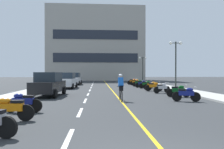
{
  "coord_description": "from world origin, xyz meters",
  "views": [
    {
      "loc": [
        -1.22,
        -3.6,
        1.76
      ],
      "look_at": [
        0.45,
        20.93,
        1.59
      ],
      "focal_mm": 34.12,
      "sensor_mm": 36.0,
      "label": 1
    }
  ],
  "objects_px": {
    "motorcycle_8": "(146,84)",
    "motorcycle_11": "(136,82)",
    "motorcycle_1": "(10,108)",
    "parked_car_far": "(74,79)",
    "motorcycle_6": "(154,86)",
    "motorcycle_7": "(152,85)",
    "motorcycle_5": "(162,88)",
    "parked_car_mid": "(67,80)",
    "cyclist_rider": "(121,87)",
    "parked_car_near": "(49,84)",
    "motorcycle_4": "(178,91)",
    "street_lamp_mid": "(176,54)",
    "street_lamp_far": "(143,63)",
    "motorcycle_12": "(133,82)",
    "motorcycle_2": "(23,102)",
    "motorcycle_10": "(139,83)",
    "motorcycle_9": "(142,84)",
    "motorcycle_3": "(186,94)",
    "motorcycle_13": "(133,81)"
  },
  "relations": [
    {
      "from": "motorcycle_8",
      "to": "motorcycle_11",
      "type": "bearing_deg",
      "value": 90.87
    },
    {
      "from": "motorcycle_1",
      "to": "parked_car_far",
      "type": "bearing_deg",
      "value": 90.73
    },
    {
      "from": "motorcycle_6",
      "to": "motorcycle_7",
      "type": "bearing_deg",
      "value": 83.22
    },
    {
      "from": "motorcycle_5",
      "to": "motorcycle_6",
      "type": "bearing_deg",
      "value": 95.54
    },
    {
      "from": "parked_car_mid",
      "to": "motorcycle_8",
      "type": "xyz_separation_m",
      "value": [
        9.07,
        -0.96,
        -0.44
      ]
    },
    {
      "from": "motorcycle_8",
      "to": "cyclist_rider",
      "type": "distance_m",
      "value": 11.42
    },
    {
      "from": "parked_car_near",
      "to": "motorcycle_4",
      "type": "bearing_deg",
      "value": -8.03
    },
    {
      "from": "motorcycle_6",
      "to": "motorcycle_1",
      "type": "bearing_deg",
      "value": -125.04
    },
    {
      "from": "parked_car_mid",
      "to": "street_lamp_mid",
      "type": "bearing_deg",
      "value": -10.5
    },
    {
      "from": "street_lamp_far",
      "to": "motorcycle_12",
      "type": "bearing_deg",
      "value": -112.63
    },
    {
      "from": "motorcycle_1",
      "to": "motorcycle_2",
      "type": "height_order",
      "value": "same"
    },
    {
      "from": "motorcycle_4",
      "to": "motorcycle_12",
      "type": "distance_m",
      "value": 16.79
    },
    {
      "from": "street_lamp_mid",
      "to": "motorcycle_11",
      "type": "xyz_separation_m",
      "value": [
        -3.07,
        7.56,
        -3.38
      ]
    },
    {
      "from": "street_lamp_far",
      "to": "motorcycle_4",
      "type": "relative_size",
      "value": 2.8
    },
    {
      "from": "parked_car_near",
      "to": "cyclist_rider",
      "type": "distance_m",
      "value": 6.07
    },
    {
      "from": "motorcycle_8",
      "to": "motorcycle_7",
      "type": "bearing_deg",
      "value": -88.14
    },
    {
      "from": "street_lamp_mid",
      "to": "parked_car_far",
      "type": "xyz_separation_m",
      "value": [
        -12.03,
        9.69,
        -2.94
      ]
    },
    {
      "from": "parked_car_far",
      "to": "motorcycle_10",
      "type": "height_order",
      "value": "parked_car_far"
    },
    {
      "from": "street_lamp_far",
      "to": "parked_car_far",
      "type": "xyz_separation_m",
      "value": [
        -11.96,
        -7.0,
        -2.67
      ]
    },
    {
      "from": "street_lamp_far",
      "to": "parked_car_near",
      "type": "height_order",
      "value": "street_lamp_far"
    },
    {
      "from": "motorcycle_12",
      "to": "cyclist_rider",
      "type": "height_order",
      "value": "cyclist_rider"
    },
    {
      "from": "motorcycle_7",
      "to": "motorcycle_12",
      "type": "distance_m",
      "value": 10.12
    },
    {
      "from": "motorcycle_7",
      "to": "motorcycle_2",
      "type": "bearing_deg",
      "value": -126.45
    },
    {
      "from": "motorcycle_2",
      "to": "motorcycle_4",
      "type": "xyz_separation_m",
      "value": [
        9.21,
        5.45,
        0.0
      ]
    },
    {
      "from": "motorcycle_5",
      "to": "motorcycle_1",
      "type": "bearing_deg",
      "value": -130.59
    },
    {
      "from": "motorcycle_4",
      "to": "motorcycle_11",
      "type": "height_order",
      "value": "same"
    },
    {
      "from": "motorcycle_11",
      "to": "cyclist_rider",
      "type": "distance_m",
      "value": 17.4
    },
    {
      "from": "parked_car_near",
      "to": "motorcycle_5",
      "type": "bearing_deg",
      "value": 10.7
    },
    {
      "from": "motorcycle_7",
      "to": "cyclist_rider",
      "type": "relative_size",
      "value": 0.95
    },
    {
      "from": "motorcycle_2",
      "to": "motorcycle_9",
      "type": "bearing_deg",
      "value": 61.17
    },
    {
      "from": "motorcycle_2",
      "to": "cyclist_rider",
      "type": "distance_m",
      "value": 6.03
    },
    {
      "from": "street_lamp_mid",
      "to": "motorcycle_12",
      "type": "xyz_separation_m",
      "value": [
        -3.18,
        9.22,
        -3.38
      ]
    },
    {
      "from": "parked_car_near",
      "to": "motorcycle_10",
      "type": "distance_m",
      "value": 14.26
    },
    {
      "from": "street_lamp_mid",
      "to": "motorcycle_12",
      "type": "distance_m",
      "value": 10.32
    },
    {
      "from": "parked_car_far",
      "to": "motorcycle_4",
      "type": "distance_m",
      "value": 19.65
    },
    {
      "from": "motorcycle_7",
      "to": "motorcycle_8",
      "type": "bearing_deg",
      "value": 91.86
    },
    {
      "from": "motorcycle_8",
      "to": "motorcycle_12",
      "type": "height_order",
      "value": "same"
    },
    {
      "from": "parked_car_far",
      "to": "motorcycle_12",
      "type": "height_order",
      "value": "parked_car_far"
    },
    {
      "from": "parked_car_far",
      "to": "motorcycle_12",
      "type": "xyz_separation_m",
      "value": [
        8.85,
        -0.47,
        -0.44
      ]
    },
    {
      "from": "motorcycle_3",
      "to": "motorcycle_8",
      "type": "distance_m",
      "value": 11.23
    },
    {
      "from": "parked_car_far",
      "to": "motorcycle_7",
      "type": "height_order",
      "value": "parked_car_far"
    },
    {
      "from": "parked_car_near",
      "to": "motorcycle_6",
      "type": "xyz_separation_m",
      "value": [
        9.17,
        3.78,
        -0.44
      ]
    },
    {
      "from": "motorcycle_1",
      "to": "motorcycle_10",
      "type": "relative_size",
      "value": 1.01
    },
    {
      "from": "motorcycle_2",
      "to": "motorcycle_12",
      "type": "height_order",
      "value": "same"
    },
    {
      "from": "motorcycle_3",
      "to": "motorcycle_7",
      "type": "bearing_deg",
      "value": 88.88
    },
    {
      "from": "motorcycle_11",
      "to": "motorcycle_13",
      "type": "xyz_separation_m",
      "value": [
        0.19,
        3.37,
        0.0
      ]
    },
    {
      "from": "motorcycle_2",
      "to": "cyclist_rider",
      "type": "relative_size",
      "value": 0.96
    },
    {
      "from": "motorcycle_3",
      "to": "motorcycle_12",
      "type": "distance_m",
      "value": 19.18
    },
    {
      "from": "motorcycle_2",
      "to": "motorcycle_11",
      "type": "xyz_separation_m",
      "value": [
        8.79,
        20.57,
        0.0
      ]
    },
    {
      "from": "motorcycle_1",
      "to": "motorcycle_12",
      "type": "relative_size",
      "value": 1.0
    }
  ]
}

